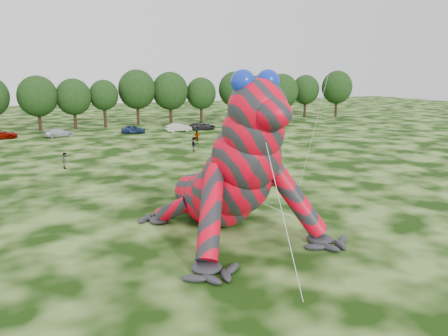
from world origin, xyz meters
TOP-DOWN VIEW (x-y plane):
  - ground at (0.00, 0.00)m, footprint 240.00×240.00m
  - inflatable_gecko at (0.71, 1.44)m, footprint 20.03×22.83m
  - flying_kite at (13.26, 4.51)m, footprint 3.15×3.06m
  - tree_7 at (-10.08, 56.80)m, footprint 6.68×6.01m
  - tree_8 at (-4.22, 56.99)m, footprint 6.14×5.53m
  - tree_9 at (1.06, 57.35)m, footprint 5.27×4.74m
  - tree_10 at (7.40, 58.58)m, footprint 7.09×6.38m
  - tree_11 at (13.79, 58.20)m, footprint 7.01×6.31m
  - tree_12 at (20.01, 57.74)m, footprint 5.99×5.39m
  - tree_13 at (27.13, 57.13)m, footprint 6.83×6.15m
  - tree_14 at (33.46, 58.72)m, footprint 6.82×6.14m
  - tree_15 at (38.47, 57.77)m, footprint 7.17×6.45m
  - tree_16 at (45.45, 59.37)m, footprint 6.26×5.63m
  - tree_17 at (51.95, 56.66)m, footprint 6.98×6.28m
  - car_2 at (-15.75, 49.22)m, footprint 4.90×2.32m
  - car_3 at (-7.35, 48.05)m, footprint 4.87×2.76m
  - car_4 at (4.22, 47.34)m, footprint 4.23×2.20m
  - car_5 at (11.84, 46.58)m, footprint 4.59×2.04m
  - car_6 at (16.52, 47.42)m, footprint 4.95×2.65m
  - car_7 at (25.73, 49.59)m, footprint 5.46×2.85m
  - spectator_2 at (8.26, 27.71)m, footprint 1.28×1.38m
  - spectator_3 at (10.59, 33.29)m, footprint 1.18×0.67m
  - spectator_1 at (-7.74, 23.30)m, footprint 0.72×0.89m

SIDE VIEW (x-z plane):
  - ground at x=0.00m, z-range 0.00..0.00m
  - car_6 at x=16.52m, z-range 0.00..1.32m
  - car_3 at x=-7.35m, z-range 0.00..1.33m
  - car_2 at x=-15.75m, z-range 0.00..1.35m
  - car_4 at x=4.22m, z-range 0.00..1.37m
  - car_5 at x=11.84m, z-range 0.00..1.47m
  - car_7 at x=25.73m, z-range 0.00..1.51m
  - spectator_1 at x=-7.74m, z-range 0.00..1.73m
  - spectator_2 at x=8.26m, z-range 0.00..1.87m
  - spectator_3 at x=10.59m, z-range 0.00..1.89m
  - tree_9 at x=1.06m, z-range 0.00..8.68m
  - tree_8 at x=-4.22m, z-range 0.00..8.94m
  - tree_12 at x=20.01m, z-range 0.00..8.97m
  - tree_16 at x=45.45m, z-range 0.00..9.37m
  - tree_14 at x=33.46m, z-range 0.00..9.40m
  - tree_7 at x=-10.08m, z-range 0.00..9.48m
  - tree_15 at x=38.47m, z-range 0.00..9.63m
  - tree_11 at x=13.79m, z-range 0.00..10.07m
  - tree_13 at x=27.13m, z-range 0.00..10.13m
  - tree_17 at x=51.95m, z-range 0.00..10.30m
  - inflatable_gecko at x=0.71m, z-range 0.00..10.34m
  - tree_10 at x=7.40m, z-range 0.00..10.50m
  - flying_kite at x=13.26m, z-range 6.71..24.13m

